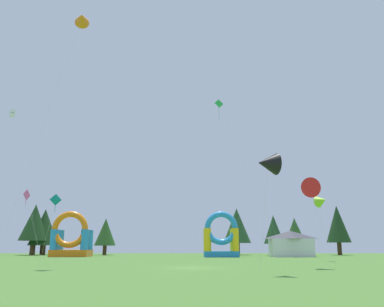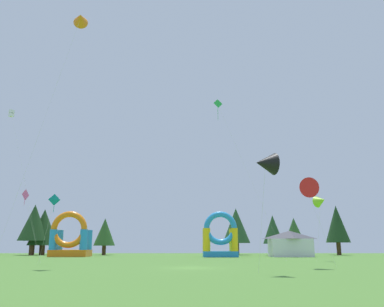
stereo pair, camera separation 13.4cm
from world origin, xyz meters
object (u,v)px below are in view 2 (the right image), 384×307
at_px(inflatable_orange_dome, 221,240).
at_px(kite_green_diamond, 219,106).
at_px(kite_teal_diamond, 55,201).
at_px(kite_orange_delta, 81,19).
at_px(kite_pink_diamond, 26,196).
at_px(festival_tent, 291,244).
at_px(inflatable_blue_arch, 71,240).
at_px(kite_black_delta, 266,163).
at_px(kite_white_box, 13,114).
at_px(kite_red_delta, 307,188).
at_px(kite_lime_delta, 322,201).

bearing_deg(inflatable_orange_dome, kite_green_diamond, -93.82).
bearing_deg(kite_teal_diamond, kite_orange_delta, -52.67).
distance_m(kite_pink_diamond, festival_tent, 41.03).
bearing_deg(inflatable_blue_arch, kite_black_delta, -58.09).
distance_m(kite_white_box, inflatable_blue_arch, 21.89).
height_order(kite_pink_diamond, kite_white_box, kite_white_box).
xyz_separation_m(kite_pink_diamond, kite_red_delta, (27.69, -8.45, -0.34)).
xyz_separation_m(inflatable_orange_dome, inflatable_blue_arch, (-24.18, 1.75, -0.08)).
distance_m(kite_black_delta, kite_red_delta, 9.03).
bearing_deg(kite_green_diamond, kite_lime_delta, -15.01).
bearing_deg(kite_white_box, kite_orange_delta, -52.82).
bearing_deg(kite_black_delta, kite_orange_delta, 147.12).
xyz_separation_m(kite_orange_delta, kite_green_diamond, (15.11, 14.35, -4.43)).
xyz_separation_m(kite_orange_delta, festival_tent, (27.23, 28.44, -22.60)).
height_order(kite_pink_diamond, festival_tent, kite_pink_diamond).
bearing_deg(festival_tent, kite_teal_diamond, -139.28).
bearing_deg(festival_tent, kite_black_delta, -105.33).
relative_size(kite_teal_diamond, inflatable_blue_arch, 0.93).
height_order(kite_orange_delta, kite_green_diamond, kite_orange_delta).
height_order(kite_teal_diamond, kite_orange_delta, kite_orange_delta).
distance_m(kite_orange_delta, inflatable_orange_dome, 38.49).
xyz_separation_m(kite_pink_diamond, festival_tent, (33.57, 23.06, -4.91)).
height_order(kite_orange_delta, inflatable_orange_dome, kite_orange_delta).
distance_m(kite_white_box, festival_tent, 48.07).
height_order(kite_pink_diamond, kite_red_delta, kite_red_delta).
height_order(kite_orange_delta, kite_red_delta, kite_orange_delta).
height_order(inflatable_orange_dome, inflatable_blue_arch, inflatable_blue_arch).
height_order(kite_lime_delta, kite_black_delta, kite_black_delta).
bearing_deg(kite_lime_delta, kite_orange_delta, -157.62).
xyz_separation_m(kite_teal_diamond, kite_lime_delta, (29.37, 8.13, 0.84)).
bearing_deg(kite_black_delta, kite_red_delta, 57.49).
bearing_deg(festival_tent, kite_green_diamond, -130.72).
bearing_deg(kite_green_diamond, kite_black_delta, -86.80).
height_order(kite_red_delta, inflatable_blue_arch, kite_red_delta).
bearing_deg(kite_black_delta, inflatable_blue_arch, 121.91).
bearing_deg(kite_orange_delta, kite_red_delta, -8.18).
bearing_deg(kite_white_box, kite_red_delta, -33.02).
xyz_separation_m(kite_red_delta, festival_tent, (5.88, 31.51, -4.58)).
bearing_deg(kite_red_delta, kite_lime_delta, 68.12).
distance_m(kite_orange_delta, kite_white_box, 26.93).
relative_size(kite_green_diamond, kite_red_delta, 2.79).
distance_m(kite_pink_diamond, inflatable_orange_dome, 31.55).
bearing_deg(inflatable_orange_dome, kite_teal_diamond, -126.99).
relative_size(kite_black_delta, festival_tent, 1.25).
relative_size(kite_black_delta, kite_pink_diamond, 1.08).
xyz_separation_m(kite_teal_diamond, kite_white_box, (-13.86, 18.29, 15.27)).
bearing_deg(kite_teal_diamond, kite_green_diamond, 33.07).
relative_size(kite_teal_diamond, kite_red_delta, 0.89).
xyz_separation_m(kite_green_diamond, inflatable_orange_dome, (0.86, 12.92, -17.55)).
relative_size(kite_teal_diamond, kite_lime_delta, 0.85).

